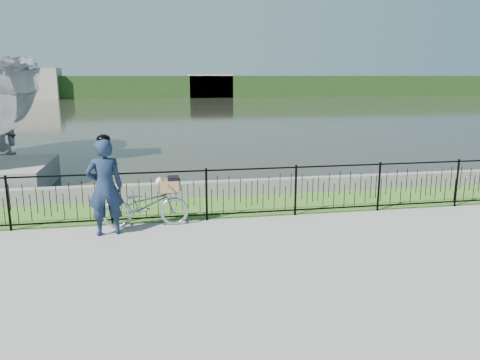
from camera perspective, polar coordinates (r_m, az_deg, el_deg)
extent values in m
plane|color=gray|center=(8.94, 3.56, -7.56)|extent=(120.00, 120.00, 0.00)
cube|color=#3E6A21|center=(11.36, 0.40, -3.09)|extent=(60.00, 2.00, 0.01)
plane|color=#27281E|center=(41.30, -7.65, 8.27)|extent=(120.00, 120.00, 0.00)
cube|color=slate|center=(12.26, -0.48, -0.96)|extent=(60.00, 0.30, 0.40)
cube|color=#24431A|center=(68.19, -8.90, 11.18)|extent=(120.00, 6.00, 3.00)
cube|color=#A99D88|center=(68.04, -24.46, 10.64)|extent=(8.00, 4.00, 4.00)
cube|color=#A99D88|center=(67.14, -3.64, 11.37)|extent=(6.00, 3.00, 3.20)
imported|color=#A2A7AE|center=(9.89, -11.42, -2.99)|extent=(1.76, 0.61, 0.92)
cube|color=black|center=(9.83, -8.63, -1.47)|extent=(0.38, 0.18, 0.02)
cube|color=#9A6F47|center=(9.83, -8.63, -1.42)|extent=(0.42, 0.28, 0.01)
cube|color=#9A6F47|center=(9.93, -8.68, -0.53)|extent=(0.42, 0.02, 0.27)
cube|color=#9A6F47|center=(9.67, -8.63, -0.89)|extent=(0.42, 0.02, 0.27)
cube|color=#9A6F47|center=(9.81, -7.47, -0.66)|extent=(0.02, 0.28, 0.27)
cube|color=#9A6F47|center=(9.80, -9.83, -0.76)|extent=(0.01, 0.28, 0.27)
cube|color=black|center=(9.77, -8.14, 0.25)|extent=(0.23, 0.30, 0.06)
cube|color=black|center=(9.80, -7.38, -0.50)|extent=(0.02, 0.30, 0.21)
ellipsoid|color=silver|center=(9.80, -8.77, -0.73)|extent=(0.31, 0.22, 0.20)
sphere|color=silver|center=(9.75, -9.78, -0.13)|extent=(0.15, 0.15, 0.15)
sphere|color=silver|center=(9.74, -10.07, -0.34)|extent=(0.07, 0.07, 0.07)
sphere|color=black|center=(9.73, -10.21, -0.39)|extent=(0.02, 0.02, 0.02)
cone|color=olive|center=(9.80, -9.80, 0.29)|extent=(0.06, 0.08, 0.08)
cone|color=olive|center=(9.70, -9.68, 0.17)|extent=(0.06, 0.08, 0.08)
imported|color=#15223B|center=(9.46, -16.14, -0.86)|extent=(0.76, 0.57, 1.92)
ellipsoid|color=black|center=(9.29, -16.49, 4.78)|extent=(0.26, 0.29, 0.18)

